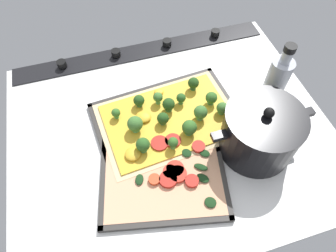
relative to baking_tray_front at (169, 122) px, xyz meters
The scene contains 8 objects.
ground_plane 2.83cm from the baking_tray_front, 87.95° to the left, with size 82.90×69.25×3.00cm, color white.
stove_control_panel 28.99cm from the baking_tray_front, 89.85° to the right, with size 79.58×7.00×2.60cm.
baking_tray_front is the anchor object (origin of this frame).
broccoli_pizza 1.71cm from the baking_tray_front, 106.05° to the left, with size 37.19×27.14×5.97cm.
baking_tray_back 15.29cm from the baking_tray_front, 67.87° to the left, with size 33.92×30.32×1.30cm.
veggie_pizza_back 14.86cm from the baking_tray_front, 70.28° to the left, with size 31.06×27.47×1.90cm.
cooking_pot 23.46cm from the baking_tray_front, 144.49° to the left, with size 25.27×18.43×15.36cm.
oil_bottle 29.54cm from the baking_tray_front, behind, with size 5.67×5.67×20.18cm.
Camera 1 is at (13.36, 41.42, 65.48)cm, focal length 31.95 mm.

